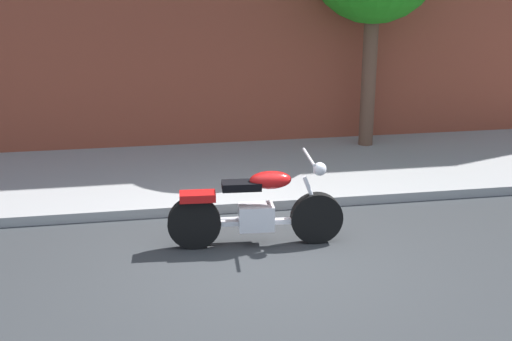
# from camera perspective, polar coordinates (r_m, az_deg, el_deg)

# --- Properties ---
(ground_plane) EXTENTS (60.00, 60.00, 0.00)m
(ground_plane) POSITION_cam_1_polar(r_m,az_deg,el_deg) (8.08, 0.39, -7.81)
(ground_plane) COLOR #303335
(sidewalk) EXTENTS (19.93, 3.27, 0.14)m
(sidewalk) POSITION_cam_1_polar(r_m,az_deg,el_deg) (11.07, -2.66, -0.21)
(sidewalk) COLOR #989898
(sidewalk) RESTS_ON ground
(motorcycle) EXTENTS (2.21, 0.70, 1.16)m
(motorcycle) POSITION_cam_1_polar(r_m,az_deg,el_deg) (8.36, -0.02, -3.42)
(motorcycle) COLOR black
(motorcycle) RESTS_ON ground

